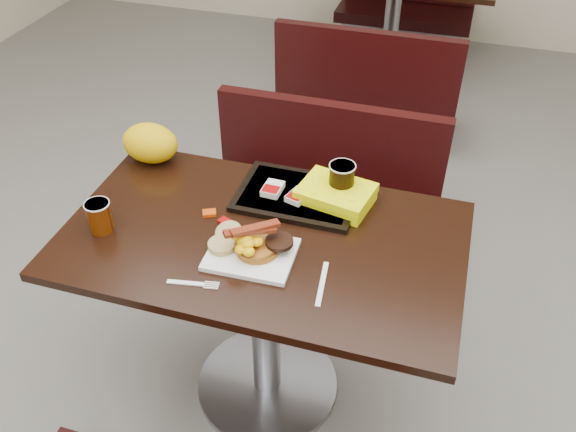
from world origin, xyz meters
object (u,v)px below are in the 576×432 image
(table_near, at_px, (265,320))
(fork, at_px, (186,283))
(clamshell, at_px, (336,195))
(knife, at_px, (322,284))
(paper_bag, at_px, (150,143))
(coffee_cup_near, at_px, (100,217))
(bench_far_s, at_px, (371,79))
(hashbrown_sleeve_left, at_px, (273,189))
(bench_near_n, at_px, (318,202))
(table_far, at_px, (391,31))
(platter, at_px, (251,254))
(tray, at_px, (298,195))
(hashbrown_sleeve_right, at_px, (298,196))
(pancake_stack, at_px, (257,247))
(coffee_cup_far, at_px, (342,180))

(table_near, bearing_deg, fork, -118.87)
(clamshell, bearing_deg, knife, -71.07)
(paper_bag, bearing_deg, coffee_cup_near, -86.05)
(table_near, relative_size, bench_far_s, 1.20)
(bench_far_s, xyz_separation_m, clamshell, (0.17, -1.68, 0.42))
(hashbrown_sleeve_left, bearing_deg, bench_near_n, 89.09)
(table_far, relative_size, platter, 4.83)
(bench_near_n, bearing_deg, knife, -75.31)
(bench_far_s, relative_size, platter, 4.02)
(hashbrown_sleeve_left, xyz_separation_m, paper_bag, (-0.47, 0.08, 0.04))
(bench_far_s, xyz_separation_m, tray, (0.05, -1.69, 0.40))
(hashbrown_sleeve_right, bearing_deg, pancake_stack, -81.73)
(bench_near_n, relative_size, table_far, 0.83)
(tray, distance_m, hashbrown_sleeve_left, 0.08)
(bench_near_n, distance_m, knife, 0.96)
(table_far, height_order, hashbrown_sleeve_right, hashbrown_sleeve_right)
(platter, bearing_deg, bench_far_s, 88.08)
(coffee_cup_near, distance_m, knife, 0.70)
(table_near, height_order, bench_near_n, table_near)
(knife, bearing_deg, table_near, -129.21)
(pancake_stack, bearing_deg, hashbrown_sleeve_right, 80.66)
(table_near, bearing_deg, hashbrown_sleeve_left, 98.98)
(bench_far_s, relative_size, fork, 6.90)
(hashbrown_sleeve_right, bearing_deg, coffee_cup_far, 45.48)
(fork, relative_size, tray, 0.38)
(table_near, bearing_deg, coffee_cup_near, -166.77)
(bench_near_n, bearing_deg, paper_bag, -139.85)
(hashbrown_sleeve_right, relative_size, paper_bag, 0.37)
(pancake_stack, xyz_separation_m, hashbrown_sleeve_left, (-0.04, 0.28, 0.00))
(platter, xyz_separation_m, paper_bag, (-0.50, 0.37, 0.06))
(bench_far_s, distance_m, coffee_cup_far, 1.72)
(platter, xyz_separation_m, fork, (-0.14, -0.16, -0.01))
(bench_far_s, bearing_deg, hashbrown_sleeve_right, -88.11)
(bench_near_n, relative_size, fork, 6.90)
(pancake_stack, bearing_deg, tray, 83.07)
(bench_near_n, height_order, bench_far_s, same)
(knife, distance_m, hashbrown_sleeve_right, 0.37)
(platter, height_order, clamshell, clamshell)
(hashbrown_sleeve_right, bearing_deg, fork, -96.52)
(table_far, distance_m, coffee_cup_far, 2.40)
(bench_far_s, relative_size, clamshell, 4.45)
(fork, bearing_deg, table_near, 51.29)
(pancake_stack, height_order, coffee_cup_near, coffee_cup_near)
(platter, bearing_deg, paper_bag, 141.47)
(table_near, bearing_deg, knife, -33.05)
(coffee_cup_far, relative_size, clamshell, 0.49)
(bench_near_n, xyz_separation_m, fork, (-0.14, -0.95, 0.39))
(hashbrown_sleeve_right, bearing_deg, bench_near_n, 113.86)
(table_near, distance_m, pancake_stack, 0.41)
(tray, bearing_deg, bench_far_s, 91.72)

